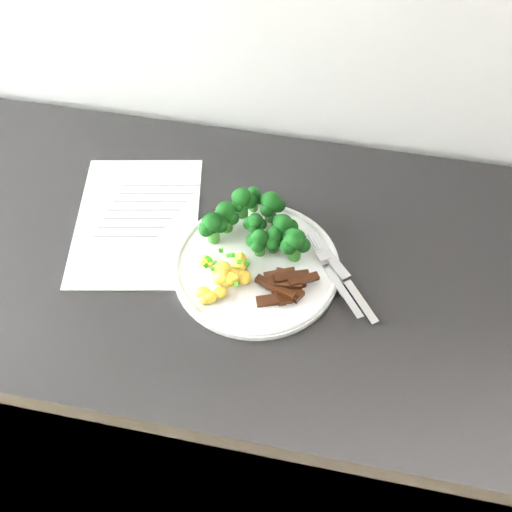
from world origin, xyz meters
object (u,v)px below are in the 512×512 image
Objects in this scene: fork at (335,278)px; knife at (350,287)px; counter at (278,390)px; potatoes at (225,276)px; plate at (256,265)px; broccoli at (258,222)px; recipe_paper at (138,220)px; beef_strips at (285,285)px.

fork is 0.94× the size of knife.
potatoes is (-0.08, -0.05, 0.45)m from counter.
knife is at bearing -4.97° from plate.
counter is 0.44m from plate.
recipe_paper is at bearing 179.39° from broccoli.
potatoes is 0.65× the size of knife.
recipe_paper is 0.36m from knife.
recipe_paper is 3.33× the size of beef_strips.
fork is (0.33, -0.06, 0.02)m from recipe_paper.
potatoes is at bearing -168.61° from fork.
recipe_paper is 0.27m from beef_strips.
plate is 0.14m from knife.
knife is (0.18, 0.03, -0.01)m from potatoes.
counter is 0.45m from fork.
broccoli is 1.19× the size of fork.
potatoes reaches higher than knife.
beef_strips is (0.26, -0.09, 0.02)m from recipe_paper.
plate is 1.67× the size of knife.
potatoes is 1.07× the size of beef_strips.
plate reaches higher than recipe_paper.
plate is (0.21, -0.06, 0.01)m from recipe_paper.
potatoes reaches higher than beef_strips.
broccoli is (0.20, -0.00, 0.04)m from recipe_paper.
broccoli is 0.11m from beef_strips.
potatoes is 0.09m from beef_strips.
fork is (0.08, -0.02, 0.45)m from counter.
recipe_paper is at bearing 168.93° from knife.
beef_strips reaches higher than knife.
counter is at bearing 166.98° from fork.
potatoes is at bearing -149.01° from counter.
counter is 7.37× the size of recipe_paper.
counter is 0.45m from beef_strips.
fork reaches higher than knife.
recipe_paper is (-0.25, 0.05, 0.43)m from counter.
knife reaches higher than plate.
broccoli reaches higher than counter.
counter is 15.92× the size of fork.
broccoli reaches higher than beef_strips.
broccoli is at bearing 72.10° from potatoes.
counter is 9.00× the size of plate.
recipe_paper is at bearing 160.56° from beef_strips.
recipe_paper is at bearing 164.84° from plate.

